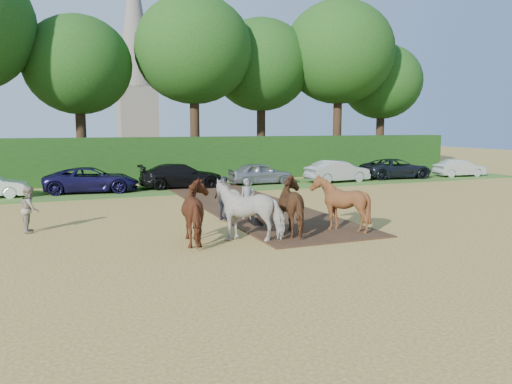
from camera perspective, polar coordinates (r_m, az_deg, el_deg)
ground at (r=16.94m, az=2.54°, el=-5.23°), size 120.00×120.00×0.00m
earth_strip at (r=23.85m, az=-1.21°, el=-1.42°), size 4.50×17.00×0.05m
grass_verge at (r=30.05m, az=-8.67°, el=0.34°), size 50.00×5.00×0.03m
hedgerow at (r=34.28m, az=-10.48°, el=3.67°), size 46.00×1.60×3.00m
spectator_near at (r=19.43m, az=-24.42°, el=-1.80°), size 0.64×0.81×1.63m
spectator_far at (r=19.82m, az=-3.66°, el=-0.75°), size 0.84×1.13×1.78m
plough_team at (r=16.97m, az=1.98°, el=-1.77°), size 6.73×4.69×2.01m
parked_cars at (r=30.94m, az=-3.70°, el=1.91°), size 40.50×3.29×1.48m
treeline at (r=37.42m, az=-14.43°, el=15.35°), size 48.70×10.60×14.21m
church at (r=71.55m, az=-13.64°, el=15.37°), size 5.20×5.20×27.00m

